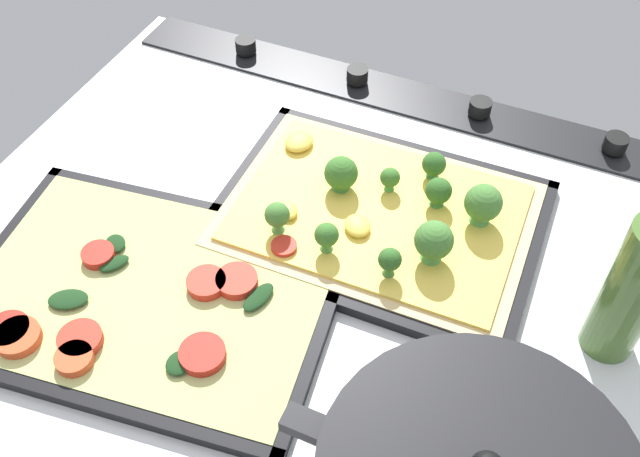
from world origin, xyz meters
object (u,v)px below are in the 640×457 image
baking_tray_back (150,296)px  veggie_pizza_back (146,296)px  broccoli_pizza (383,213)px  baking_tray_front (377,220)px  oil_bottle (634,287)px

baking_tray_back → veggie_pizza_back: size_ratio=1.07×
broccoli_pizza → veggie_pizza_back: 26.12cm
baking_tray_front → baking_tray_back: bearing=47.6°
baking_tray_back → oil_bottle: (-42.44, -13.23, 8.31)cm
veggie_pizza_back → oil_bottle: size_ratio=1.75×
baking_tray_front → baking_tray_back: same height
baking_tray_front → broccoli_pizza: broccoli_pizza is taller
baking_tray_front → veggie_pizza_back: size_ratio=0.95×
baking_tray_front → baking_tray_back: 25.37cm
baking_tray_back → veggie_pizza_back: bearing=93.3°
baking_tray_front → baking_tray_back: size_ratio=0.88×
veggie_pizza_back → oil_bottle: (-42.40, -13.78, 7.56)cm
broccoli_pizza → baking_tray_back: 25.77cm
broccoli_pizza → baking_tray_front: bearing=-2.4°
broccoli_pizza → baking_tray_back: size_ratio=0.82×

